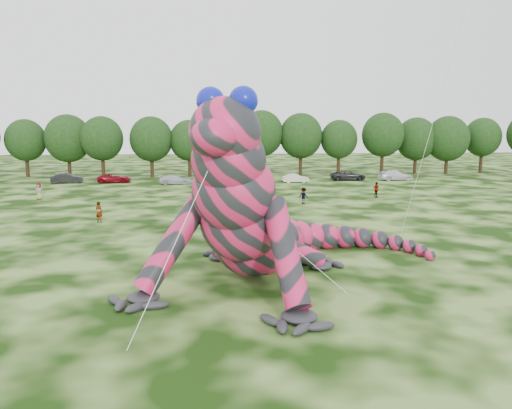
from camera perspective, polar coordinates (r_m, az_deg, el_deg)
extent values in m
plane|color=#16330A|center=(24.02, -2.66, -10.79)|extent=(240.00, 240.00, 0.00)
cylinder|color=silver|center=(33.84, 19.86, 9.84)|extent=(0.02, 0.02, 18.52)
cylinder|color=#382314|center=(36.33, 15.98, -4.05)|extent=(0.08, 0.08, 0.24)
imported|color=black|center=(75.25, -20.80, 2.83)|extent=(4.49, 2.11, 1.42)
imported|color=maroon|center=(73.72, -15.88, 2.91)|extent=(4.77, 2.34, 1.30)
imported|color=silver|center=(69.83, -9.19, 2.81)|extent=(4.53, 1.95, 1.30)
imported|color=#151A52|center=(70.58, -1.85, 3.07)|extent=(4.58, 2.23, 1.50)
imported|color=silver|center=(71.40, 4.54, 3.01)|extent=(3.81, 1.44, 1.24)
imported|color=#232325|center=(75.45, 10.49, 3.29)|extent=(5.21, 2.46, 1.44)
imported|color=silver|center=(76.87, 15.65, 3.23)|extent=(5.21, 2.34, 1.48)
imported|color=gray|center=(52.04, 5.46, 0.98)|extent=(1.25, 1.18, 1.70)
imported|color=gray|center=(59.95, -23.55, 1.40)|extent=(0.92, 0.62, 1.83)
imported|color=gray|center=(58.08, 13.58, 1.65)|extent=(1.12, 0.88, 1.78)
imported|color=gray|center=(43.99, -17.50, -0.83)|extent=(0.77, 0.66, 1.79)
imported|color=gray|center=(44.89, -6.85, -0.26)|extent=(0.95, 1.07, 1.82)
imported|color=gray|center=(42.78, -2.12, -0.84)|extent=(0.96, 1.52, 1.57)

